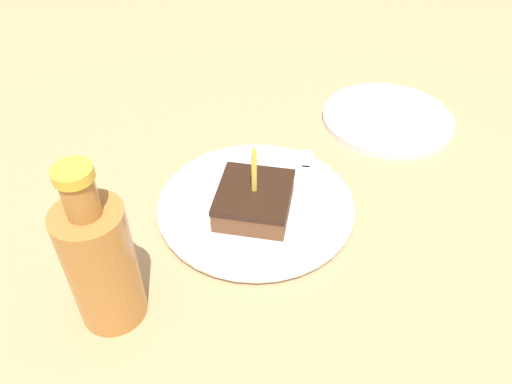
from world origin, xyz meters
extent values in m
cube|color=tan|center=(0.00, 0.00, -0.02)|extent=(2.40, 2.40, 0.04)
cylinder|color=silver|center=(0.03, 0.02, 0.01)|extent=(0.28, 0.28, 0.01)
cylinder|color=silver|center=(0.03, 0.02, 0.01)|extent=(0.29, 0.29, 0.01)
cube|color=brown|center=(0.03, 0.04, 0.03)|extent=(0.10, 0.11, 0.03)
cube|color=black|center=(0.03, 0.04, 0.05)|extent=(0.10, 0.11, 0.01)
cylinder|color=#EAD84C|center=(0.03, 0.04, 0.09)|extent=(0.01, 0.01, 0.06)
cone|color=yellow|center=(0.03, 0.04, 0.12)|extent=(0.01, 0.01, 0.01)
cube|color=#B2B2B7|center=(-0.04, 0.00, 0.02)|extent=(0.02, 0.15, 0.00)
cube|color=#B2B2B7|center=(-0.04, -0.09, 0.02)|extent=(0.03, 0.05, 0.00)
cylinder|color=#B27233|center=(0.16, 0.23, 0.08)|extent=(0.08, 0.08, 0.16)
cylinder|color=#B27233|center=(0.16, 0.23, 0.19)|extent=(0.04, 0.04, 0.05)
cylinder|color=gold|center=(0.16, 0.23, 0.22)|extent=(0.04, 0.04, 0.01)
cylinder|color=silver|center=(-0.17, -0.26, 0.01)|extent=(0.24, 0.24, 0.01)
camera|label=1|loc=(-0.07, 0.55, 0.52)|focal=35.00mm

